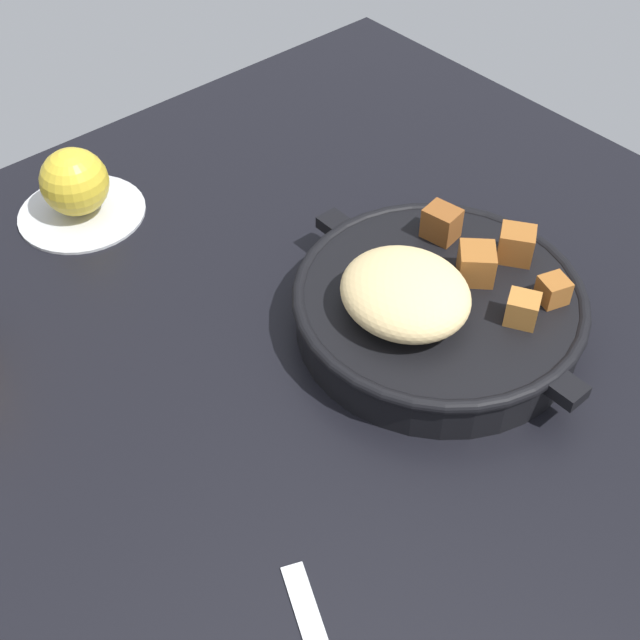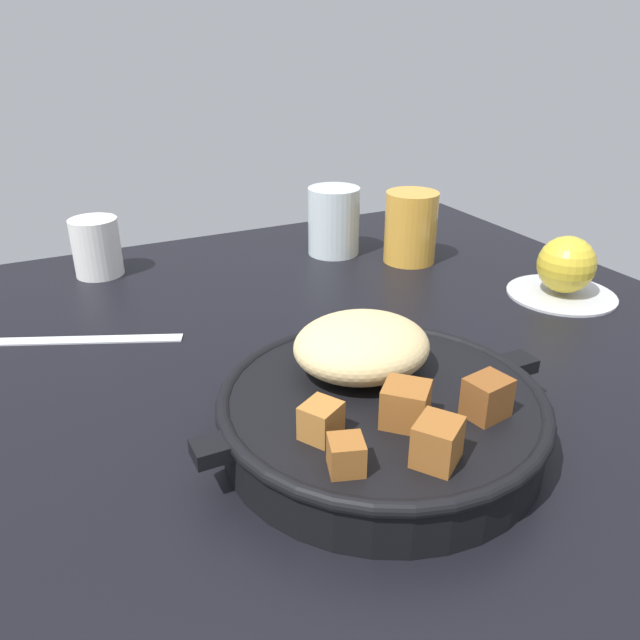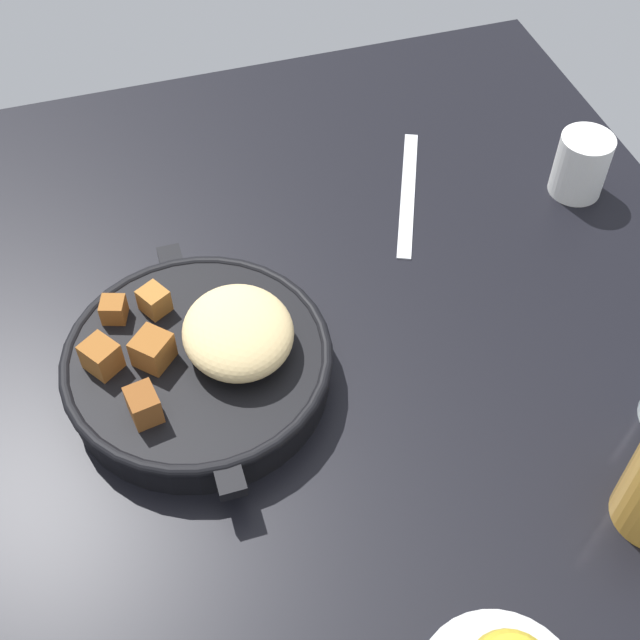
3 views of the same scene
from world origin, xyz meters
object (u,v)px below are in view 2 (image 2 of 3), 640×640
Objects in this scene: red_apple at (566,265)px; juice_glass_amber at (411,227)px; water_glass_tall at (334,221)px; white_creamer_pitcher at (97,247)px; cast_iron_skillet at (379,405)px; butter_knife at (78,339)px.

juice_glass_amber is at bearing 117.65° from red_apple.
juice_glass_amber is 11.03cm from water_glass_tall.
red_apple is at bearing -33.20° from white_creamer_pitcher.
cast_iron_skillet reaches higher than butter_knife.
water_glass_tall is at bearing 42.64° from butter_knife.
cast_iron_skillet is at bearing -32.39° from butter_knife.
water_glass_tall is (-17.78, 26.39, 0.73)cm from red_apple.
water_glass_tall reaches higher than cast_iron_skillet.
white_creamer_pitcher is (-49.51, 32.40, -0.25)cm from red_apple.
butter_knife is 2.87× the size of white_creamer_pitcher.
juice_glass_amber is (25.41, 33.89, 1.73)cm from cast_iron_skillet.
white_creamer_pitcher is at bearing 97.93° from butter_knife.
butter_knife is at bearing 124.32° from cast_iron_skillet.
white_creamer_pitcher is 32.31cm from water_glass_tall.
cast_iron_skillet is 49.64cm from white_creamer_pitcher.
white_creamer_pitcher is at bearing 146.80° from red_apple.
butter_knife is 45.46cm from juice_glass_amber.
butter_knife is at bearing -160.65° from water_glass_tall.
red_apple is 0.32× the size of butter_knife.
butter_knife is (-19.49, 28.55, -2.95)cm from cast_iron_skillet.
red_apple is 21.19cm from juice_glass_amber.
cast_iron_skillet is at bearing -126.86° from juice_glass_amber.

